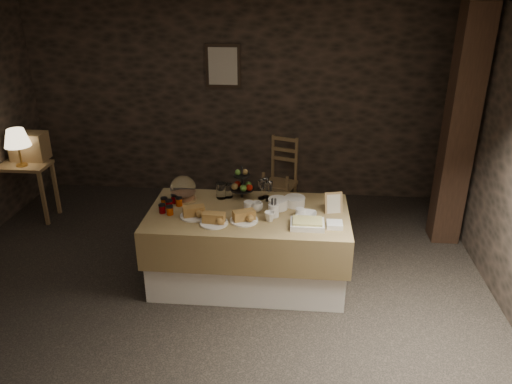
# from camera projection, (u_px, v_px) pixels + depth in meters

# --- Properties ---
(ground_plane) EXTENTS (5.50, 5.00, 0.01)m
(ground_plane) POSITION_uv_depth(u_px,v_px,m) (206.00, 294.00, 4.80)
(ground_plane) COLOR black
(ground_plane) RESTS_ON ground
(room_shell) EXTENTS (5.52, 5.02, 2.60)m
(room_shell) POSITION_uv_depth(u_px,v_px,m) (198.00, 139.00, 4.18)
(room_shell) COLOR black
(room_shell) RESTS_ON ground
(buffet_table) EXTENTS (1.90, 1.01, 0.75)m
(buffet_table) POSITION_uv_depth(u_px,v_px,m) (248.00, 242.00, 4.86)
(buffet_table) COLOR white
(buffet_table) RESTS_ON ground_plane
(console_table) EXTENTS (0.67, 0.38, 0.72)m
(console_table) POSITION_uv_depth(u_px,v_px,m) (22.00, 174.00, 6.07)
(console_table) COLOR olive
(console_table) RESTS_ON ground_plane
(table_lamp) EXTENTS (0.30, 0.30, 0.45)m
(table_lamp) POSITION_uv_depth(u_px,v_px,m) (17.00, 138.00, 5.83)
(table_lamp) COLOR #B48334
(table_lamp) RESTS_ON console_table
(wine_rack) EXTENTS (0.42, 0.26, 0.34)m
(wine_rack) POSITION_uv_depth(u_px,v_px,m) (29.00, 146.00, 6.11)
(wine_rack) COLOR olive
(wine_rack) RESTS_ON console_table
(chair) EXTENTS (0.50, 0.49, 0.66)m
(chair) POSITION_uv_depth(u_px,v_px,m) (280.00, 172.00, 6.74)
(chair) COLOR olive
(chair) RESTS_ON ground_plane
(timber_column) EXTENTS (0.30, 0.30, 2.60)m
(timber_column) POSITION_uv_depth(u_px,v_px,m) (459.00, 130.00, 5.32)
(timber_column) COLOR black
(timber_column) RESTS_ON ground_plane
(framed_picture) EXTENTS (0.45, 0.04, 0.55)m
(framed_picture) POSITION_uv_depth(u_px,v_px,m) (223.00, 66.00, 6.36)
(framed_picture) COLOR black
(framed_picture) RESTS_ON room_shell
(plate_stack_a) EXTENTS (0.19, 0.19, 0.10)m
(plate_stack_a) POSITION_uv_depth(u_px,v_px,m) (278.00, 204.00, 4.79)
(plate_stack_a) COLOR white
(plate_stack_a) RESTS_ON buffet_table
(plate_stack_b) EXTENTS (0.20, 0.20, 0.08)m
(plate_stack_b) POSITION_uv_depth(u_px,v_px,m) (295.00, 201.00, 4.86)
(plate_stack_b) COLOR white
(plate_stack_b) RESTS_ON buffet_table
(cutlery_holder) EXTENTS (0.10, 0.10, 0.12)m
(cutlery_holder) POSITION_uv_depth(u_px,v_px,m) (274.00, 210.00, 4.63)
(cutlery_holder) COLOR white
(cutlery_holder) RESTS_ON buffet_table
(cup_a) EXTENTS (0.14, 0.14, 0.09)m
(cup_a) POSITION_uv_depth(u_px,v_px,m) (257.00, 207.00, 4.73)
(cup_a) COLOR white
(cup_a) RESTS_ON buffet_table
(cup_b) EXTENTS (0.10, 0.10, 0.09)m
(cup_b) POSITION_uv_depth(u_px,v_px,m) (270.00, 216.00, 4.55)
(cup_b) COLOR white
(cup_b) RESTS_ON buffet_table
(mug_c) EXTENTS (0.09, 0.09, 0.09)m
(mug_c) POSITION_uv_depth(u_px,v_px,m) (249.00, 206.00, 4.74)
(mug_c) COLOR white
(mug_c) RESTS_ON buffet_table
(mug_d) EXTENTS (0.08, 0.08, 0.09)m
(mug_d) POSITION_uv_depth(u_px,v_px,m) (300.00, 213.00, 4.61)
(mug_d) COLOR white
(mug_d) RESTS_ON buffet_table
(bowl) EXTENTS (0.21, 0.21, 0.05)m
(bowl) POSITION_uv_depth(u_px,v_px,m) (306.00, 215.00, 4.62)
(bowl) COLOR white
(bowl) RESTS_ON buffet_table
(cake_dome) EXTENTS (0.26, 0.26, 0.26)m
(cake_dome) POSITION_uv_depth(u_px,v_px,m) (183.00, 190.00, 4.96)
(cake_dome) COLOR olive
(cake_dome) RESTS_ON buffet_table
(fruit_stand) EXTENTS (0.24, 0.24, 0.34)m
(fruit_stand) POSITION_uv_depth(u_px,v_px,m) (242.00, 185.00, 4.99)
(fruit_stand) COLOR black
(fruit_stand) RESTS_ON buffet_table
(bread_platter_left) EXTENTS (0.26, 0.26, 0.11)m
(bread_platter_left) POSITION_uv_depth(u_px,v_px,m) (194.00, 213.00, 4.63)
(bread_platter_left) COLOR white
(bread_platter_left) RESTS_ON buffet_table
(bread_platter_center) EXTENTS (0.26, 0.26, 0.11)m
(bread_platter_center) POSITION_uv_depth(u_px,v_px,m) (214.00, 220.00, 4.50)
(bread_platter_center) COLOR white
(bread_platter_center) RESTS_ON buffet_table
(bread_platter_right) EXTENTS (0.26, 0.26, 0.11)m
(bread_platter_right) POSITION_uv_depth(u_px,v_px,m) (244.00, 217.00, 4.55)
(bread_platter_right) COLOR white
(bread_platter_right) RESTS_ON buffet_table
(jam_jars) EXTENTS (0.20, 0.32, 0.07)m
(jam_jars) POSITION_uv_depth(u_px,v_px,m) (170.00, 205.00, 4.80)
(jam_jars) COLOR #5D0207
(jam_jars) RESTS_ON buffet_table
(tart_dish) EXTENTS (0.30, 0.22, 0.07)m
(tart_dish) POSITION_uv_depth(u_px,v_px,m) (307.00, 224.00, 4.44)
(tart_dish) COLOR white
(tart_dish) RESTS_ON buffet_table
(square_dish) EXTENTS (0.14, 0.14, 0.04)m
(square_dish) POSITION_uv_depth(u_px,v_px,m) (335.00, 225.00, 4.45)
(square_dish) COLOR white
(square_dish) RESTS_ON buffet_table
(menu_frame) EXTENTS (0.18, 0.11, 0.22)m
(menu_frame) POSITION_uv_depth(u_px,v_px,m) (334.00, 204.00, 4.69)
(menu_frame) COLOR olive
(menu_frame) RESTS_ON buffet_table
(storage_jar_a) EXTENTS (0.10, 0.10, 0.16)m
(storage_jar_a) POSITION_uv_depth(u_px,v_px,m) (221.00, 191.00, 5.00)
(storage_jar_a) COLOR white
(storage_jar_a) RESTS_ON buffet_table
(storage_jar_b) EXTENTS (0.09, 0.09, 0.14)m
(storage_jar_b) POSITION_uv_depth(u_px,v_px,m) (228.00, 191.00, 5.03)
(storage_jar_b) COLOR white
(storage_jar_b) RESTS_ON buffet_table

